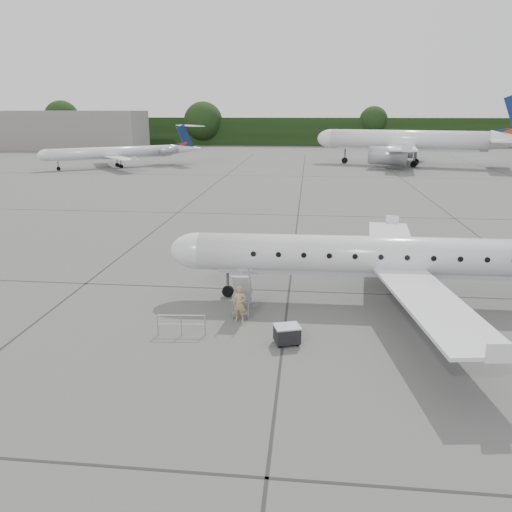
# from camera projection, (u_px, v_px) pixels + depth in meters

# --- Properties ---
(ground) EXTENTS (320.00, 320.00, 0.00)m
(ground) POSITION_uv_depth(u_px,v_px,m) (426.00, 338.00, 22.92)
(ground) COLOR #5B5B59
(ground) RESTS_ON ground
(treeline) EXTENTS (260.00, 4.00, 8.00)m
(treeline) POSITION_uv_depth(u_px,v_px,m) (329.00, 132.00, 145.88)
(treeline) COLOR black
(treeline) RESTS_ON ground
(terminal_building) EXTENTS (40.00, 14.00, 10.00)m
(terminal_building) POSITION_uv_depth(u_px,v_px,m) (68.00, 130.00, 133.53)
(terminal_building) COLOR slate
(terminal_building) RESTS_ON ground
(main_regional_jet) EXTENTS (28.81, 20.94, 7.31)m
(main_regional_jet) POSITION_uv_depth(u_px,v_px,m) (408.00, 238.00, 26.19)
(main_regional_jet) COLOR silver
(main_regional_jet) RESTS_ON ground
(airstair) EXTENTS (0.88, 2.10, 2.29)m
(airstair) POSITION_uv_depth(u_px,v_px,m) (242.00, 291.00, 25.61)
(airstair) COLOR silver
(airstair) RESTS_ON ground
(passenger) EXTENTS (0.76, 0.58, 1.85)m
(passenger) POSITION_uv_depth(u_px,v_px,m) (240.00, 304.00, 24.53)
(passenger) COLOR #9C8755
(passenger) RESTS_ON ground
(safety_railing) EXTENTS (2.20, 0.27, 1.00)m
(safety_railing) POSITION_uv_depth(u_px,v_px,m) (181.00, 325.00, 23.10)
(safety_railing) COLOR #989CA0
(safety_railing) RESTS_ON ground
(baggage_cart) EXTENTS (1.29, 1.15, 0.93)m
(baggage_cart) POSITION_uv_depth(u_px,v_px,m) (287.00, 334.00, 22.26)
(baggage_cart) COLOR black
(baggage_cart) RESTS_ON ground
(bg_narrowbody) EXTENTS (41.86, 34.66, 13.04)m
(bg_narrowbody) POSITION_uv_depth(u_px,v_px,m) (407.00, 130.00, 92.76)
(bg_narrowbody) COLOR silver
(bg_narrowbody) RESTS_ON ground
(bg_regional_left) EXTENTS (34.91, 32.92, 7.43)m
(bg_regional_left) POSITION_uv_depth(u_px,v_px,m) (112.00, 147.00, 90.20)
(bg_regional_left) COLOR silver
(bg_regional_left) RESTS_ON ground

